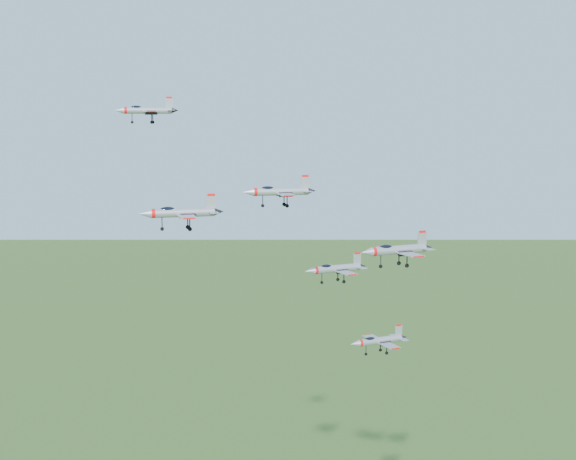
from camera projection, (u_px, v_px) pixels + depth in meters
name	position (u px, v px, depth m)	size (l,w,h in m)	color
jet_lead	(146.00, 110.00, 136.46)	(10.94, 9.05, 2.93)	#979BA3
jet_left_high	(180.00, 212.00, 127.81)	(13.72, 11.36, 3.67)	#979BA3
jet_right_high	(279.00, 191.00, 111.50)	(10.52, 8.73, 2.81)	#979BA3
jet_left_low	(335.00, 269.00, 139.24)	(12.11, 10.07, 3.24)	#979BA3
jet_right_low	(396.00, 250.00, 127.30)	(13.28, 11.01, 3.55)	#979BA3
jet_trail	(378.00, 340.00, 135.53)	(11.15, 9.27, 2.98)	#979BA3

